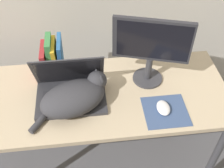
{
  "coord_description": "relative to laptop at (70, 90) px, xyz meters",
  "views": [
    {
      "loc": [
        -0.04,
        -0.75,
        1.88
      ],
      "look_at": [
        0.08,
        0.27,
        0.84
      ],
      "focal_mm": 45.0,
      "sensor_mm": 36.0,
      "label": 1
    }
  ],
  "objects": [
    {
      "name": "desk",
      "position": [
        0.14,
        -0.0,
        -0.13
      ],
      "size": [
        1.45,
        0.59,
        0.74
      ],
      "color": "tan",
      "rests_on": "ground_plane"
    },
    {
      "name": "mousepad",
      "position": [
        0.48,
        -0.17,
        -0.05
      ],
      "size": [
        0.23,
        0.22,
        0.0
      ],
      "color": "#384C75",
      "rests_on": "desk"
    },
    {
      "name": "laptop",
      "position": [
        0.0,
        0.0,
        0.0
      ],
      "size": [
        0.37,
        0.26,
        0.26
      ],
      "color": "#2D2D33",
      "rests_on": "desk"
    },
    {
      "name": "book_row",
      "position": [
        -0.09,
        0.2,
        0.06
      ],
      "size": [
        0.12,
        0.17,
        0.25
      ],
      "color": "maroon",
      "rests_on": "desk"
    },
    {
      "name": "external_monitor",
      "position": [
        0.44,
        0.08,
        0.18
      ],
      "size": [
        0.4,
        0.17,
        0.4
      ],
      "color": "#333338",
      "rests_on": "desk"
    },
    {
      "name": "computer_mouse",
      "position": [
        0.47,
        -0.15,
        -0.03
      ],
      "size": [
        0.07,
        0.1,
        0.03
      ],
      "color": "silver",
      "rests_on": "mousepad"
    },
    {
      "name": "cat",
      "position": [
        0.03,
        -0.07,
        0.02
      ],
      "size": [
        0.42,
        0.33,
        0.16
      ],
      "color": "#333338",
      "rests_on": "desk"
    }
  ]
}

